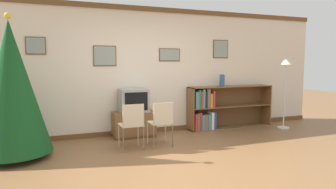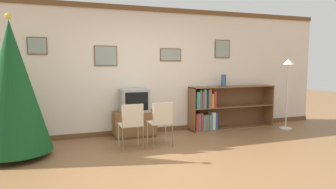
% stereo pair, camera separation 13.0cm
% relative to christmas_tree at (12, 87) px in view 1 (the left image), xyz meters
% --- Properties ---
extents(ground_plane, '(24.00, 24.00, 0.00)m').
position_rel_christmas_tree_xyz_m(ground_plane, '(2.34, -1.26, -1.14)').
color(ground_plane, brown).
extents(wall_back, '(9.14, 0.11, 2.70)m').
position_rel_christmas_tree_xyz_m(wall_back, '(2.34, 0.97, 0.21)').
color(wall_back, silver).
rests_on(wall_back, ground_plane).
extents(christmas_tree, '(1.15, 1.15, 2.29)m').
position_rel_christmas_tree_xyz_m(christmas_tree, '(0.00, 0.00, 0.00)').
color(christmas_tree, maroon).
rests_on(christmas_tree, ground_plane).
extents(tv_console, '(0.85, 0.44, 0.52)m').
position_rel_christmas_tree_xyz_m(tv_console, '(2.13, 0.68, -0.88)').
color(tv_console, brown).
rests_on(tv_console, ground_plane).
extents(television, '(0.57, 0.43, 0.47)m').
position_rel_christmas_tree_xyz_m(television, '(2.13, 0.68, -0.38)').
color(television, '#9E9E99').
rests_on(television, tv_console).
extents(folding_chair_left, '(0.40, 0.40, 0.82)m').
position_rel_christmas_tree_xyz_m(folding_chair_left, '(1.86, -0.23, -0.67)').
color(folding_chair_left, beige).
rests_on(folding_chair_left, ground_plane).
extents(folding_chair_right, '(0.40, 0.40, 0.82)m').
position_rel_christmas_tree_xyz_m(folding_chair_right, '(2.41, -0.23, -0.67)').
color(folding_chair_right, beige).
rests_on(folding_chair_right, ground_plane).
extents(bookshelf, '(2.10, 0.36, 0.98)m').
position_rel_christmas_tree_xyz_m(bookshelf, '(4.11, 0.73, -0.68)').
color(bookshelf, brown).
rests_on(bookshelf, ground_plane).
extents(vase, '(0.12, 0.12, 0.27)m').
position_rel_christmas_tree_xyz_m(vase, '(4.26, 0.74, -0.02)').
color(vase, '#335684').
rests_on(vase, bookshelf).
extents(standing_lamp, '(0.28, 0.28, 1.60)m').
position_rel_christmas_tree_xyz_m(standing_lamp, '(5.59, 0.19, 0.09)').
color(standing_lamp, silver).
rests_on(standing_lamp, ground_plane).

